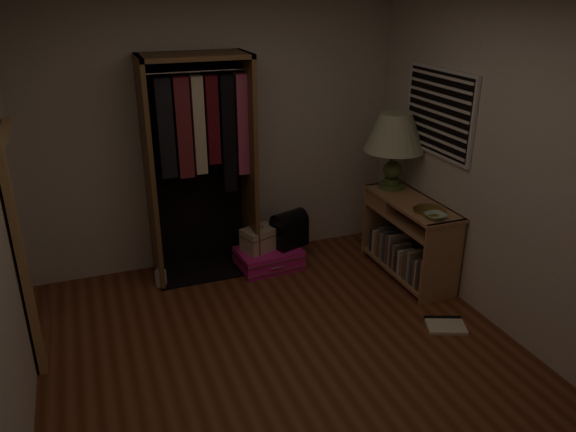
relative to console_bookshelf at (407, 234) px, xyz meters
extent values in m
plane|color=#5C2D1A|center=(-1.54, -1.04, -0.39)|extent=(4.00, 4.00, 0.00)
cube|color=beige|center=(-1.54, 0.96, 0.91)|extent=(3.50, 0.02, 2.60)
cube|color=beige|center=(-1.54, -3.04, 0.91)|extent=(3.50, 0.02, 2.60)
cube|color=beige|center=(0.21, -1.04, 0.91)|extent=(0.02, 4.00, 2.60)
cube|color=silver|center=(0.19, -0.04, 1.16)|extent=(0.03, 0.96, 0.76)
cube|color=black|center=(0.19, -0.04, 1.16)|extent=(0.03, 0.90, 0.70)
cube|color=silver|center=(0.18, -0.04, 0.84)|extent=(0.01, 0.88, 0.02)
cube|color=silver|center=(0.18, -0.04, 0.92)|extent=(0.01, 0.88, 0.02)
cube|color=silver|center=(0.18, -0.04, 1.00)|extent=(0.01, 0.88, 0.02)
cube|color=silver|center=(0.18, -0.04, 1.08)|extent=(0.01, 0.88, 0.02)
cube|color=silver|center=(0.18, -0.04, 1.16)|extent=(0.01, 0.88, 0.02)
cube|color=silver|center=(0.18, -0.04, 1.23)|extent=(0.01, 0.88, 0.02)
cube|color=silver|center=(0.18, -0.04, 1.31)|extent=(0.01, 0.88, 0.02)
cube|color=silver|center=(0.18, -0.04, 1.39)|extent=(0.01, 0.88, 0.02)
cube|color=silver|center=(0.18, -0.04, 1.47)|extent=(0.01, 0.88, 0.02)
cube|color=#A1714E|center=(0.00, -0.58, -0.02)|extent=(0.40, 0.03, 0.75)
cube|color=#A1714E|center=(0.00, 0.49, -0.02)|extent=(0.40, 0.03, 0.75)
cube|color=#A1714E|center=(0.00, -0.04, -0.33)|extent=(0.40, 1.04, 0.03)
cube|color=#A1714E|center=(0.00, -0.04, 0.18)|extent=(0.40, 1.04, 0.03)
cube|color=#A1714E|center=(0.00, -0.04, 0.34)|extent=(0.42, 1.12, 0.03)
cube|color=brown|center=(0.19, -0.04, -0.02)|extent=(0.02, 1.10, 0.75)
cube|color=#A1714E|center=(-0.01, 0.29, 0.25)|extent=(0.36, 0.38, 0.13)
cube|color=gray|center=(-0.08, -0.52, -0.17)|extent=(0.17, 0.03, 0.30)
cube|color=#4C3833|center=(-0.07, -0.47, -0.18)|extent=(0.20, 0.04, 0.29)
cube|color=#B7AD99|center=(-0.07, -0.43, -0.19)|extent=(0.20, 0.03, 0.27)
cube|color=brown|center=(-0.08, -0.39, -0.19)|extent=(0.18, 0.03, 0.26)
cube|color=#3F4C59|center=(-0.09, -0.35, -0.21)|extent=(0.15, 0.03, 0.22)
cube|color=gray|center=(-0.08, -0.31, -0.17)|extent=(0.17, 0.05, 0.30)
cube|color=#59594C|center=(-0.08, -0.25, -0.18)|extent=(0.16, 0.05, 0.28)
cube|color=#B2724C|center=(-0.06, -0.20, -0.21)|extent=(0.21, 0.03, 0.23)
cube|color=beige|center=(-0.09, -0.15, -0.20)|extent=(0.16, 0.04, 0.24)
cube|color=#332D38|center=(-0.08, -0.10, -0.21)|extent=(0.18, 0.04, 0.22)
cube|color=gray|center=(-0.07, -0.05, -0.19)|extent=(0.19, 0.03, 0.26)
cube|color=#4C3833|center=(-0.07, -0.01, -0.19)|extent=(0.19, 0.04, 0.27)
cube|color=#B7AD99|center=(-0.06, 0.03, -0.16)|extent=(0.22, 0.03, 0.32)
cube|color=brown|center=(-0.08, 0.08, -0.17)|extent=(0.18, 0.05, 0.29)
cube|color=#3F4C59|center=(-0.06, 0.13, -0.16)|extent=(0.21, 0.03, 0.31)
cube|color=gray|center=(-0.09, 0.18, -0.18)|extent=(0.16, 0.04, 0.27)
cube|color=#59594C|center=(-0.08, 0.23, -0.16)|extent=(0.17, 0.03, 0.32)
cube|color=#B2724C|center=(-0.07, 0.28, -0.19)|extent=(0.20, 0.03, 0.25)
cube|color=beige|center=(-0.06, 0.33, -0.20)|extent=(0.22, 0.05, 0.24)
cube|color=#332D38|center=(-0.07, 0.38, -0.20)|extent=(0.19, 0.04, 0.24)
cube|color=brown|center=(-2.24, 0.70, 0.63)|extent=(0.04, 0.50, 2.05)
cube|color=brown|center=(-1.33, 0.70, 0.63)|extent=(0.04, 0.50, 2.05)
cube|color=brown|center=(-1.79, 0.70, 1.64)|extent=(0.95, 0.50, 0.04)
cube|color=black|center=(-1.79, 0.93, 0.63)|extent=(0.95, 0.02, 2.05)
cube|color=black|center=(-1.79, 0.70, -0.38)|extent=(0.95, 0.50, 0.02)
cylinder|color=silver|center=(-1.79, 0.70, 1.51)|extent=(0.87, 0.02, 0.02)
cube|color=black|center=(-2.07, 0.68, 1.04)|extent=(0.14, 0.11, 0.87)
cube|color=maroon|center=(-1.92, 0.68, 1.04)|extent=(0.13, 0.13, 0.88)
cube|color=beige|center=(-1.79, 0.68, 1.05)|extent=(0.10, 0.12, 0.86)
cube|color=#590F19|center=(-1.66, 0.68, 1.09)|extent=(0.11, 0.13, 0.78)
cube|color=black|center=(-1.53, 0.68, 0.95)|extent=(0.12, 0.15, 1.06)
cube|color=#BF4C72|center=(-1.39, 0.68, 1.02)|extent=(0.12, 0.15, 0.90)
cube|color=tan|center=(-3.24, -0.04, 0.46)|extent=(0.05, 0.80, 1.70)
cube|color=white|center=(-3.21, -0.04, 0.46)|extent=(0.01, 0.68, 1.58)
cube|color=#DE1B88|center=(-1.19, 0.56, -0.30)|extent=(0.64, 0.48, 0.19)
cube|color=silver|center=(-1.19, 0.56, -0.35)|extent=(0.65, 0.50, 0.01)
cube|color=silver|center=(-1.19, 0.56, -0.25)|extent=(0.65, 0.50, 0.01)
cylinder|color=silver|center=(-1.18, 0.33, -0.30)|extent=(0.14, 0.03, 0.02)
cube|color=#BEAC91|center=(-1.27, 0.59, -0.09)|extent=(0.38, 0.33, 0.22)
cube|color=brown|center=(-1.27, 0.59, -0.05)|extent=(0.39, 0.33, 0.01)
cylinder|color=silver|center=(-1.27, 0.59, 0.03)|extent=(0.09, 0.05, 0.01)
cube|color=black|center=(-0.97, 0.58, -0.08)|extent=(0.38, 0.31, 0.25)
cylinder|color=black|center=(-0.97, 0.58, 0.05)|extent=(0.38, 0.31, 0.21)
cylinder|color=#41562A|center=(0.00, 0.34, 0.38)|extent=(0.28, 0.28, 0.04)
cylinder|color=#41562A|center=(0.00, 0.34, 0.42)|extent=(0.16, 0.16, 0.05)
sphere|color=#41562A|center=(0.00, 0.34, 0.54)|extent=(0.20, 0.20, 0.18)
cylinder|color=#41562A|center=(0.00, 0.34, 0.68)|extent=(0.07, 0.07, 0.10)
cone|color=beige|center=(0.00, 0.34, 0.91)|extent=(0.65, 0.65, 0.35)
cone|color=silver|center=(0.00, 0.34, 0.91)|extent=(0.58, 0.58, 0.33)
cylinder|color=#A1883E|center=(0.00, -0.31, 0.36)|extent=(0.37, 0.37, 0.02)
imported|color=#9AB99B|center=(-0.05, -0.47, 0.38)|extent=(0.19, 0.19, 0.04)
cylinder|color=silver|center=(-2.25, 0.56, -0.32)|extent=(0.14, 0.14, 0.15)
cylinder|color=silver|center=(-2.25, 0.56, -0.23)|extent=(0.06, 0.06, 0.04)
cube|color=beige|center=(-0.19, -0.95, -0.38)|extent=(0.38, 0.34, 0.03)
cube|color=black|center=(-0.15, -0.86, -0.38)|extent=(0.30, 0.15, 0.03)
camera|label=1|loc=(-2.76, -4.13, 2.19)|focal=35.00mm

